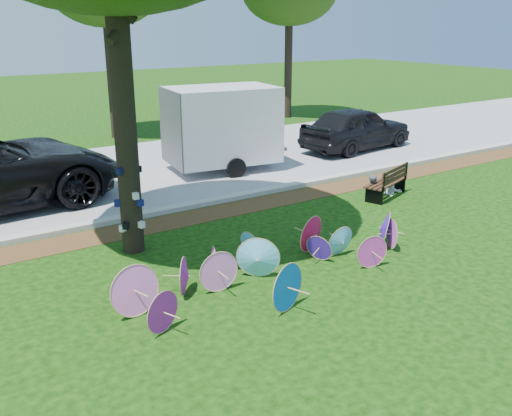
# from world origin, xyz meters

# --- Properties ---
(ground) EXTENTS (90.00, 90.00, 0.00)m
(ground) POSITION_xyz_m (0.00, 0.00, 0.00)
(ground) COLOR black
(ground) RESTS_ON ground
(mulch_strip) EXTENTS (90.00, 1.00, 0.01)m
(mulch_strip) POSITION_xyz_m (0.00, 4.50, 0.01)
(mulch_strip) COLOR #472D16
(mulch_strip) RESTS_ON ground
(curb) EXTENTS (90.00, 0.30, 0.12)m
(curb) POSITION_xyz_m (0.00, 5.20, 0.06)
(curb) COLOR #B7B5AD
(curb) RESTS_ON ground
(street) EXTENTS (90.00, 8.00, 0.01)m
(street) POSITION_xyz_m (0.00, 9.35, 0.01)
(street) COLOR gray
(street) RESTS_ON ground
(parasol_pile) EXTENTS (6.23, 2.55, 0.88)m
(parasol_pile) POSITION_xyz_m (-0.03, 0.67, 0.37)
(parasol_pile) COLOR #F674D2
(parasol_pile) RESTS_ON ground
(dark_pickup) EXTENTS (4.75, 2.35, 1.56)m
(dark_pickup) POSITION_xyz_m (8.80, 7.94, 0.78)
(dark_pickup) COLOR black
(dark_pickup) RESTS_ON ground
(cargo_trailer) EXTENTS (3.50, 2.48, 2.88)m
(cargo_trailer) POSITION_xyz_m (3.25, 8.05, 1.44)
(cargo_trailer) COLOR silver
(cargo_trailer) RESTS_ON ground
(park_bench) EXTENTS (1.71, 1.11, 0.83)m
(park_bench) POSITION_xyz_m (5.39, 3.18, 0.42)
(park_bench) COLOR black
(park_bench) RESTS_ON ground
(person_left) EXTENTS (0.51, 0.39, 1.24)m
(person_left) POSITION_xyz_m (5.04, 3.23, 0.62)
(person_left) COLOR #38404D
(person_left) RESTS_ON ground
(person_right) EXTENTS (0.67, 0.61, 1.13)m
(person_right) POSITION_xyz_m (5.74, 3.23, 0.56)
(person_right) COLOR silver
(person_right) RESTS_ON ground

